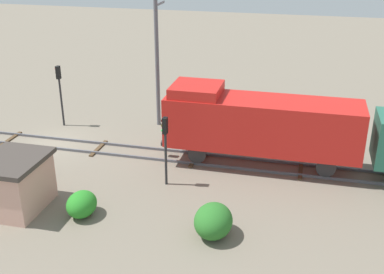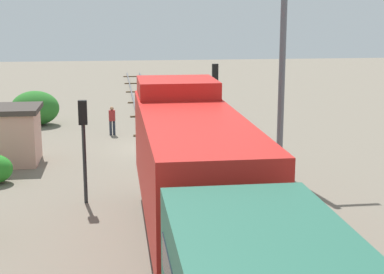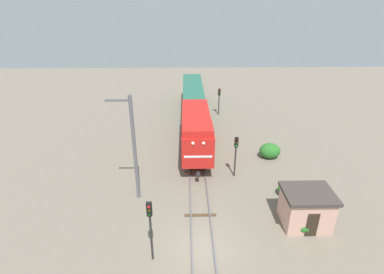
{
  "view_description": "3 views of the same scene",
  "coord_description": "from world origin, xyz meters",
  "px_view_note": "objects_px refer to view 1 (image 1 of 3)",
  "views": [
    {
      "loc": [
        25.73,
        15.64,
        12.88
      ],
      "look_at": [
        1.04,
        9.59,
        1.93
      ],
      "focal_mm": 45.0,
      "sensor_mm": 36.0,
      "label": 1
    },
    {
      "loc": [
        2.22,
        30.37,
        7.13
      ],
      "look_at": [
        -0.72,
        8.27,
        2.34
      ],
      "focal_mm": 55.0,
      "sensor_mm": 36.0,
      "label": 2
    },
    {
      "loc": [
        -1.03,
        -14.9,
        14.94
      ],
      "look_at": [
        -0.43,
        12.5,
        2.27
      ],
      "focal_mm": 28.0,
      "sensor_mm": 36.0,
      "label": 3
    }
  ],
  "objects_px": {
    "traffic_signal_near": "(59,85)",
    "traffic_signal_mid": "(165,138)",
    "catenary_mast": "(157,61)",
    "locomotive": "(259,122)",
    "relay_hut": "(15,183)"
  },
  "relations": [
    {
      "from": "catenary_mast",
      "to": "relay_hut",
      "type": "distance_m",
      "value": 13.43
    },
    {
      "from": "locomotive",
      "to": "traffic_signal_near",
      "type": "xyz_separation_m",
      "value": [
        -3.2,
        -14.19,
        0.24
      ]
    },
    {
      "from": "traffic_signal_mid",
      "to": "catenary_mast",
      "type": "distance_m",
      "value": 9.19
    },
    {
      "from": "traffic_signal_mid",
      "to": "relay_hut",
      "type": "distance_m",
      "value": 7.82
    },
    {
      "from": "traffic_signal_mid",
      "to": "catenary_mast",
      "type": "xyz_separation_m",
      "value": [
        -8.46,
        -3.05,
        1.9
      ]
    },
    {
      "from": "traffic_signal_near",
      "to": "catenary_mast",
      "type": "relative_size",
      "value": 0.5
    },
    {
      "from": "locomotive",
      "to": "catenary_mast",
      "type": "bearing_deg",
      "value": -123.58
    },
    {
      "from": "traffic_signal_mid",
      "to": "relay_hut",
      "type": "xyz_separation_m",
      "value": [
        4.1,
        -6.53,
        -1.35
      ]
    },
    {
      "from": "traffic_signal_near",
      "to": "locomotive",
      "type": "bearing_deg",
      "value": 77.29
    },
    {
      "from": "locomotive",
      "to": "catenary_mast",
      "type": "distance_m",
      "value": 9.33
    },
    {
      "from": "traffic_signal_near",
      "to": "traffic_signal_mid",
      "type": "distance_m",
      "value": 11.67
    },
    {
      "from": "traffic_signal_near",
      "to": "traffic_signal_mid",
      "type": "xyz_separation_m",
      "value": [
        6.6,
        9.62,
        -0.28
      ]
    },
    {
      "from": "traffic_signal_near",
      "to": "relay_hut",
      "type": "bearing_deg",
      "value": 16.14
    },
    {
      "from": "traffic_signal_near",
      "to": "relay_hut",
      "type": "height_order",
      "value": "traffic_signal_near"
    },
    {
      "from": "catenary_mast",
      "to": "relay_hut",
      "type": "bearing_deg",
      "value": -15.48
    }
  ]
}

